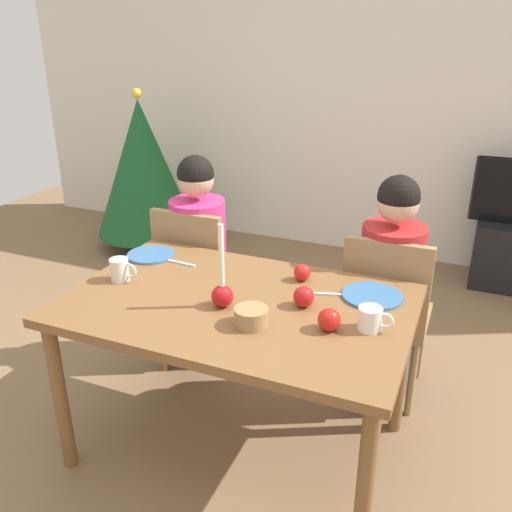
# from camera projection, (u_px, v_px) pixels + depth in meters

# --- Properties ---
(ground_plane) EXTENTS (7.68, 7.68, 0.00)m
(ground_plane) POSITION_uv_depth(u_px,v_px,m) (239.00, 445.00, 2.51)
(ground_plane) COLOR brown
(back_wall) EXTENTS (6.40, 0.10, 2.60)m
(back_wall) POSITION_uv_depth(u_px,v_px,m) (375.00, 93.00, 4.21)
(back_wall) COLOR silver
(back_wall) RESTS_ON ground
(dining_table) EXTENTS (1.40, 0.90, 0.75)m
(dining_table) POSITION_uv_depth(u_px,v_px,m) (237.00, 319.00, 2.25)
(dining_table) COLOR brown
(dining_table) RESTS_ON ground
(chair_left) EXTENTS (0.40, 0.40, 0.90)m
(chair_left) POSITION_uv_depth(u_px,v_px,m) (197.00, 274.00, 3.01)
(chair_left) COLOR #99754C
(chair_left) RESTS_ON ground
(chair_right) EXTENTS (0.40, 0.40, 0.90)m
(chair_right) POSITION_uv_depth(u_px,v_px,m) (386.00, 309.00, 2.64)
(chair_right) COLOR #99754C
(chair_right) RESTS_ON ground
(person_left_child) EXTENTS (0.30, 0.30, 1.17)m
(person_left_child) POSITION_uv_depth(u_px,v_px,m) (199.00, 263.00, 3.01)
(person_left_child) COLOR #33384C
(person_left_child) RESTS_ON ground
(person_right_child) EXTENTS (0.30, 0.30, 1.17)m
(person_right_child) POSITION_uv_depth(u_px,v_px,m) (388.00, 296.00, 2.65)
(person_right_child) COLOR #33384C
(person_right_child) RESTS_ON ground
(christmas_tree) EXTENTS (0.83, 0.83, 1.33)m
(christmas_tree) POSITION_uv_depth(u_px,v_px,m) (143.00, 168.00, 4.50)
(christmas_tree) COLOR brown
(christmas_tree) RESTS_ON ground
(candle_centerpiece) EXTENTS (0.09, 0.09, 0.35)m
(candle_centerpiece) POSITION_uv_depth(u_px,v_px,m) (222.00, 290.00, 2.15)
(candle_centerpiece) COLOR red
(candle_centerpiece) RESTS_ON dining_table
(plate_left) EXTENTS (0.23, 0.23, 0.01)m
(plate_left) POSITION_uv_depth(u_px,v_px,m) (151.00, 255.00, 2.64)
(plate_left) COLOR teal
(plate_left) RESTS_ON dining_table
(plate_right) EXTENTS (0.25, 0.25, 0.01)m
(plate_right) POSITION_uv_depth(u_px,v_px,m) (372.00, 296.00, 2.24)
(plate_right) COLOR teal
(plate_right) RESTS_ON dining_table
(mug_left) EXTENTS (0.13, 0.08, 0.10)m
(mug_left) POSITION_uv_depth(u_px,v_px,m) (120.00, 270.00, 2.37)
(mug_left) COLOR silver
(mug_left) RESTS_ON dining_table
(mug_right) EXTENTS (0.13, 0.09, 0.09)m
(mug_right) POSITION_uv_depth(u_px,v_px,m) (371.00, 319.00, 1.99)
(mug_right) COLOR white
(mug_right) RESTS_ON dining_table
(fork_left) EXTENTS (0.18, 0.03, 0.01)m
(fork_left) POSITION_uv_depth(u_px,v_px,m) (179.00, 263.00, 2.56)
(fork_left) COLOR silver
(fork_left) RESTS_ON dining_table
(fork_right) EXTENTS (0.18, 0.06, 0.01)m
(fork_right) POSITION_uv_depth(u_px,v_px,m) (331.00, 294.00, 2.26)
(fork_right) COLOR silver
(fork_right) RESTS_ON dining_table
(bowl_walnuts) EXTENTS (0.13, 0.13, 0.07)m
(bowl_walnuts) POSITION_uv_depth(u_px,v_px,m) (251.00, 317.00, 2.02)
(bowl_walnuts) COLOR #99754C
(bowl_walnuts) RESTS_ON dining_table
(apple_near_candle) EXTENTS (0.07, 0.07, 0.07)m
(apple_near_candle) POSITION_uv_depth(u_px,v_px,m) (302.00, 273.00, 2.38)
(apple_near_candle) COLOR red
(apple_near_candle) RESTS_ON dining_table
(apple_by_left_plate) EXTENTS (0.09, 0.09, 0.09)m
(apple_by_left_plate) POSITION_uv_depth(u_px,v_px,m) (329.00, 320.00, 1.99)
(apple_by_left_plate) COLOR red
(apple_by_left_plate) RESTS_ON dining_table
(apple_by_right_mug) EXTENTS (0.08, 0.08, 0.08)m
(apple_by_right_mug) POSITION_uv_depth(u_px,v_px,m) (304.00, 297.00, 2.16)
(apple_by_right_mug) COLOR #B11719
(apple_by_right_mug) RESTS_ON dining_table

